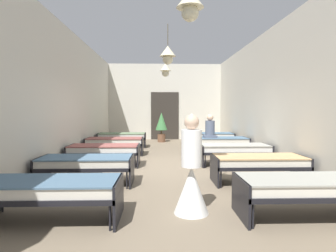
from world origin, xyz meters
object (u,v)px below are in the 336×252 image
object	(u,v)px
bed_right_row_0	(305,187)
bed_left_row_1	(86,163)
bed_left_row_3	(115,142)
bed_right_row_4	(210,136)
bed_right_row_1	(259,162)
bed_left_row_2	(104,150)
bed_left_row_4	(122,136)
patient_seated_primary	(210,129)
bed_right_row_3	(220,141)
nurse_near_aisle	(191,178)
bed_left_row_0	(51,189)
potted_plant	(161,124)
bed_right_row_2	(234,149)

from	to	relation	value
bed_right_row_0	bed_left_row_1	xyz separation A→B (m)	(-3.58, 1.90, 0.00)
bed_left_row_3	bed_right_row_4	distance (m)	4.05
bed_right_row_1	bed_left_row_2	distance (m)	4.05
bed_left_row_3	bed_left_row_4	xyz separation A→B (m)	(0.00, 1.90, 0.00)
patient_seated_primary	bed_right_row_4	bearing A→B (deg)	79.78
bed_right_row_3	bed_left_row_4	distance (m)	4.05
bed_right_row_1	bed_left_row_4	xyz separation A→B (m)	(-3.58, 5.70, 0.00)
patient_seated_primary	bed_right_row_1	bearing A→B (deg)	-84.68
nurse_near_aisle	bed_right_row_1	bearing A→B (deg)	124.01
bed_left_row_4	bed_right_row_4	distance (m)	3.58
bed_left_row_0	bed_left_row_3	bearing A→B (deg)	90.00
bed_left_row_2	patient_seated_primary	world-z (taller)	patient_seated_primary
bed_left_row_2	potted_plant	bearing A→B (deg)	73.85
bed_left_row_0	bed_right_row_2	bearing A→B (deg)	46.70
bed_left_row_0	patient_seated_primary	xyz separation A→B (m)	(3.23, 5.66, 0.43)
bed_left_row_2	bed_right_row_3	bearing A→B (deg)	27.95
bed_right_row_0	bed_right_row_1	bearing A→B (deg)	90.00
bed_right_row_1	bed_left_row_4	bearing A→B (deg)	122.14
bed_right_row_0	bed_left_row_4	world-z (taller)	same
bed_right_row_0	bed_left_row_2	bearing A→B (deg)	133.30
bed_right_row_4	patient_seated_primary	distance (m)	2.02
bed_left_row_3	bed_right_row_2	bearing A→B (deg)	-27.95
bed_right_row_4	patient_seated_primary	world-z (taller)	patient_seated_primary
bed_right_row_4	potted_plant	distance (m)	2.67
bed_right_row_2	bed_left_row_4	size ratio (longest dim) A/B	1.00
bed_right_row_2	bed_right_row_3	size ratio (longest dim) A/B	1.00
bed_left_row_1	potted_plant	world-z (taller)	potted_plant
bed_left_row_2	bed_left_row_3	bearing A→B (deg)	90.00
bed_right_row_2	bed_right_row_3	world-z (taller)	same
bed_left_row_0	bed_right_row_4	bearing A→B (deg)	64.77
bed_left_row_1	nurse_near_aisle	size ratio (longest dim) A/B	1.28
bed_left_row_2	potted_plant	world-z (taller)	potted_plant
bed_right_row_2	bed_left_row_4	world-z (taller)	same
bed_left_row_1	bed_left_row_3	distance (m)	3.80
bed_right_row_1	bed_right_row_2	world-z (taller)	same
bed_right_row_4	nurse_near_aisle	xyz separation A→B (m)	(-1.60, -7.38, 0.09)
bed_left_row_2	bed_left_row_3	world-z (taller)	same
bed_right_row_1	patient_seated_primary	bearing A→B (deg)	95.32
bed_left_row_1	bed_right_row_4	xyz separation A→B (m)	(3.58, 5.70, 0.00)
bed_right_row_4	nurse_near_aisle	size ratio (longest dim) A/B	1.28
bed_right_row_3	bed_right_row_4	world-z (taller)	same
bed_right_row_0	bed_right_row_2	xyz separation A→B (m)	(0.00, 3.80, 0.00)
bed_left_row_1	potted_plant	size ratio (longest dim) A/B	1.37
bed_left_row_0	bed_right_row_2	distance (m)	5.22
bed_right_row_1	bed_right_row_4	world-z (taller)	same
bed_left_row_1	patient_seated_primary	bearing A→B (deg)	49.33
bed_left_row_3	potted_plant	size ratio (longest dim) A/B	1.37
bed_right_row_0	bed_right_row_4	world-z (taller)	same
bed_right_row_2	patient_seated_primary	xyz separation A→B (m)	(-0.35, 1.86, 0.43)
bed_left_row_0	bed_left_row_1	bearing A→B (deg)	90.00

